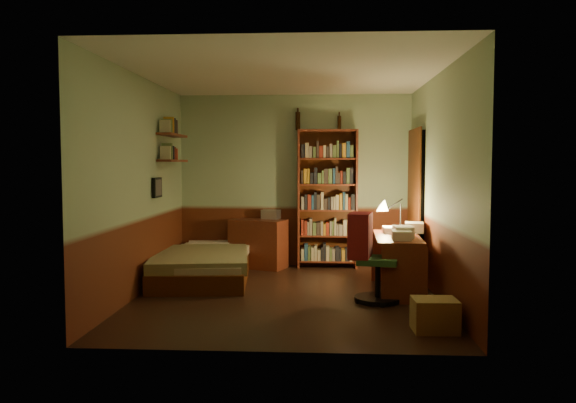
# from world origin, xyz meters

# --- Properties ---
(floor) EXTENTS (3.50, 4.00, 0.02)m
(floor) POSITION_xyz_m (0.00, 0.00, -0.01)
(floor) COLOR black
(floor) RESTS_ON ground
(ceiling) EXTENTS (3.50, 4.00, 0.02)m
(ceiling) POSITION_xyz_m (0.00, 0.00, 2.61)
(ceiling) COLOR silver
(ceiling) RESTS_ON wall_back
(wall_back) EXTENTS (3.50, 0.02, 2.60)m
(wall_back) POSITION_xyz_m (0.00, 2.01, 1.30)
(wall_back) COLOR #8DA984
(wall_back) RESTS_ON ground
(wall_left) EXTENTS (0.02, 4.00, 2.60)m
(wall_left) POSITION_xyz_m (-1.76, 0.00, 1.30)
(wall_left) COLOR #8DA984
(wall_left) RESTS_ON ground
(wall_right) EXTENTS (0.02, 4.00, 2.60)m
(wall_right) POSITION_xyz_m (1.76, 0.00, 1.30)
(wall_right) COLOR #8DA984
(wall_right) RESTS_ON ground
(wall_front) EXTENTS (3.50, 0.02, 2.60)m
(wall_front) POSITION_xyz_m (0.00, -2.01, 1.30)
(wall_front) COLOR #8DA984
(wall_front) RESTS_ON ground
(doorway) EXTENTS (0.06, 0.90, 2.00)m
(doorway) POSITION_xyz_m (1.72, 1.30, 1.00)
(doorway) COLOR black
(doorway) RESTS_ON ground
(door_trim) EXTENTS (0.02, 0.98, 2.08)m
(door_trim) POSITION_xyz_m (1.69, 1.30, 1.00)
(door_trim) COLOR #421D09
(door_trim) RESTS_ON ground
(bed) EXTENTS (1.35, 2.26, 0.64)m
(bed) POSITION_xyz_m (-1.19, 0.97, 0.32)
(bed) COLOR olive
(bed) RESTS_ON ground
(dresser) EXTENTS (0.91, 0.67, 0.72)m
(dresser) POSITION_xyz_m (-0.54, 1.76, 0.36)
(dresser) COLOR #602616
(dresser) RESTS_ON ground
(mini_stereo) EXTENTS (0.30, 0.26, 0.14)m
(mini_stereo) POSITION_xyz_m (-0.36, 1.89, 0.79)
(mini_stereo) COLOR #B2B2B7
(mini_stereo) RESTS_ON dresser
(bookshelf) EXTENTS (0.90, 0.34, 2.06)m
(bookshelf) POSITION_xyz_m (0.49, 1.85, 1.03)
(bookshelf) COLOR #602616
(bookshelf) RESTS_ON ground
(bottle_left) EXTENTS (0.09, 0.09, 0.27)m
(bottle_left) POSITION_xyz_m (0.05, 1.96, 2.20)
(bottle_left) COLOR black
(bottle_left) RESTS_ON bookshelf
(bottle_right) EXTENTS (0.06, 0.06, 0.21)m
(bottle_right) POSITION_xyz_m (0.67, 1.96, 2.17)
(bottle_right) COLOR black
(bottle_right) RESTS_ON bookshelf
(desk) EXTENTS (0.59, 1.30, 0.68)m
(desk) POSITION_xyz_m (1.33, 0.29, 0.34)
(desk) COLOR #602616
(desk) RESTS_ON ground
(paper_stack) EXTENTS (0.27, 0.34, 0.13)m
(paper_stack) POSITION_xyz_m (1.59, 0.67, 0.75)
(paper_stack) COLOR silver
(paper_stack) RESTS_ON desk
(desk_lamp) EXTENTS (0.21, 0.21, 0.64)m
(desk_lamp) POSITION_xyz_m (1.44, 0.83, 1.00)
(desk_lamp) COLOR black
(desk_lamp) RESTS_ON desk
(office_chair) EXTENTS (0.52, 0.48, 0.91)m
(office_chair) POSITION_xyz_m (1.04, -0.23, 0.45)
(office_chair) COLOR #2F5D2F
(office_chair) RESTS_ON ground
(red_jacket) EXTENTS (0.37, 0.48, 0.51)m
(red_jacket) POSITION_xyz_m (0.82, -0.19, 1.16)
(red_jacket) COLOR maroon
(red_jacket) RESTS_ON office_chair
(wall_shelf_lower) EXTENTS (0.20, 0.90, 0.03)m
(wall_shelf_lower) POSITION_xyz_m (-1.64, 1.10, 1.60)
(wall_shelf_lower) COLOR #602616
(wall_shelf_lower) RESTS_ON wall_left
(wall_shelf_upper) EXTENTS (0.20, 0.90, 0.03)m
(wall_shelf_upper) POSITION_xyz_m (-1.64, 1.10, 1.95)
(wall_shelf_upper) COLOR #602616
(wall_shelf_upper) RESTS_ON wall_left
(framed_picture) EXTENTS (0.04, 0.32, 0.26)m
(framed_picture) POSITION_xyz_m (-1.72, 0.60, 1.25)
(framed_picture) COLOR black
(framed_picture) RESTS_ON wall_left
(cardboard_box_a) EXTENTS (0.42, 0.34, 0.30)m
(cardboard_box_a) POSITION_xyz_m (1.46, -1.33, 0.15)
(cardboard_box_a) COLOR #9B8046
(cardboard_box_a) RESTS_ON ground
(cardboard_box_b) EXTENTS (0.40, 0.34, 0.26)m
(cardboard_box_b) POSITION_xyz_m (1.52, -1.18, 0.13)
(cardboard_box_b) COLOR #9B8046
(cardboard_box_b) RESTS_ON ground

